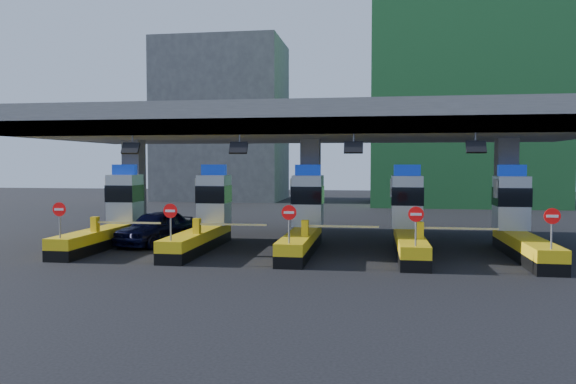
# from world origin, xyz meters

# --- Properties ---
(ground) EXTENTS (120.00, 120.00, 0.00)m
(ground) POSITION_xyz_m (0.00, 0.00, 0.00)
(ground) COLOR black
(ground) RESTS_ON ground
(toll_canopy) EXTENTS (28.00, 12.09, 7.00)m
(toll_canopy) POSITION_xyz_m (0.00, 2.87, 6.13)
(toll_canopy) COLOR slate
(toll_canopy) RESTS_ON ground
(toll_lane_far_left) EXTENTS (4.43, 8.00, 4.16)m
(toll_lane_far_left) POSITION_xyz_m (-10.00, 0.28, 1.40)
(toll_lane_far_left) COLOR black
(toll_lane_far_left) RESTS_ON ground
(toll_lane_left) EXTENTS (4.43, 8.00, 4.16)m
(toll_lane_left) POSITION_xyz_m (-5.00, 0.28, 1.40)
(toll_lane_left) COLOR black
(toll_lane_left) RESTS_ON ground
(toll_lane_center) EXTENTS (4.43, 8.00, 4.16)m
(toll_lane_center) POSITION_xyz_m (0.00, 0.28, 1.40)
(toll_lane_center) COLOR black
(toll_lane_center) RESTS_ON ground
(toll_lane_right) EXTENTS (4.43, 8.00, 4.16)m
(toll_lane_right) POSITION_xyz_m (5.00, 0.28, 1.40)
(toll_lane_right) COLOR black
(toll_lane_right) RESTS_ON ground
(toll_lane_far_right) EXTENTS (4.43, 8.00, 4.16)m
(toll_lane_far_right) POSITION_xyz_m (10.00, 0.28, 1.40)
(toll_lane_far_right) COLOR black
(toll_lane_far_right) RESTS_ON ground
(bg_building_scaffold) EXTENTS (18.00, 12.00, 28.00)m
(bg_building_scaffold) POSITION_xyz_m (12.00, 32.00, 14.00)
(bg_building_scaffold) COLOR #1E5926
(bg_building_scaffold) RESTS_ON ground
(bg_building_concrete) EXTENTS (14.00, 10.00, 18.00)m
(bg_building_concrete) POSITION_xyz_m (-14.00, 36.00, 9.00)
(bg_building_concrete) COLOR #4C4C49
(bg_building_concrete) RESTS_ON ground
(van) EXTENTS (3.18, 5.50, 1.76)m
(van) POSITION_xyz_m (-7.85, 0.79, 0.88)
(van) COLOR black
(van) RESTS_ON ground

